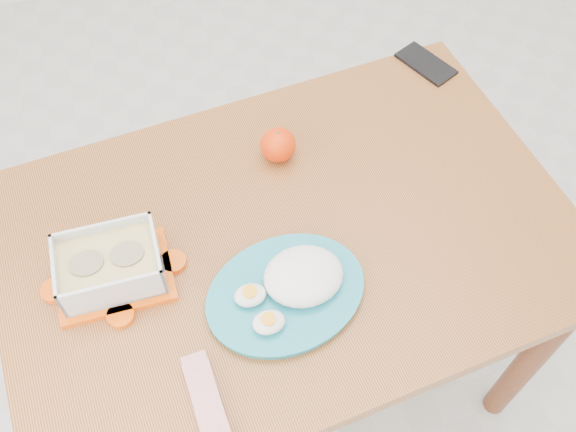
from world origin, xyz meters
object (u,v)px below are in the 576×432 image
object	(u,v)px
food_container	(110,266)
rice_plate	(291,286)
smartphone	(426,64)
dining_table	(288,260)
orange_fruit	(278,145)

from	to	relation	value
food_container	rice_plate	distance (m)	0.34
smartphone	dining_table	bearing A→B (deg)	-165.81
dining_table	smartphone	world-z (taller)	smartphone
food_container	rice_plate	xyz separation A→B (m)	(0.31, -0.13, -0.02)
dining_table	smartphone	bearing A→B (deg)	33.09
dining_table	rice_plate	size ratio (longest dim) A/B	3.43
dining_table	food_container	bearing A→B (deg)	174.79
food_container	smartphone	distance (m)	0.88
orange_fruit	rice_plate	size ratio (longest dim) A/B	0.21
food_container	smartphone	bearing A→B (deg)	25.36
orange_fruit	rice_plate	world-z (taller)	rice_plate
dining_table	food_container	xyz separation A→B (m)	(-0.34, -0.00, 0.15)
food_container	rice_plate	size ratio (longest dim) A/B	0.61
smartphone	orange_fruit	bearing A→B (deg)	177.60
food_container	orange_fruit	xyz separation A→B (m)	(0.38, 0.20, -0.01)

